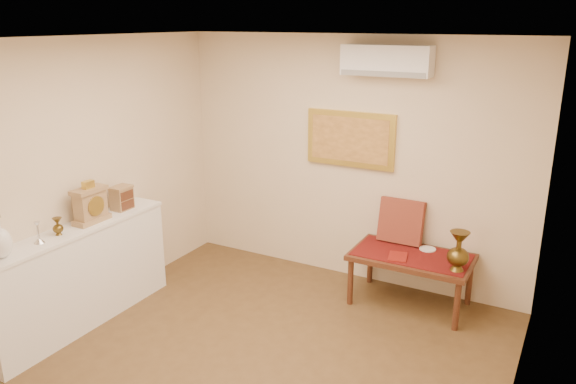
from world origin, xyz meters
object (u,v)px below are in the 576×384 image
Objects in this scene: display_ledge at (80,277)px; wooden_chest at (122,198)px; brass_urn_tall at (459,247)px; low_table at (411,261)px; mantel_clock at (91,205)px.

display_ledge is 0.88m from wooden_chest.
wooden_chest reaches higher than brass_urn_tall.
brass_urn_tall reaches higher than low_table.
display_ledge is at bearing -144.90° from low_table.
display_ledge is at bearing -94.36° from mantel_clock.
low_table is (-0.48, 0.16, -0.31)m from brass_urn_tall.
mantel_clock is at bearing -154.30° from brass_urn_tall.
brass_urn_tall reaches higher than display_ledge.
low_table is (2.66, 1.67, -0.67)m from mantel_clock.
brass_urn_tall is 0.23× the size of display_ledge.
wooden_chest reaches higher than low_table.
low_table is at bearing 161.89° from brass_urn_tall.
brass_urn_tall is 3.50m from mantel_clock.
mantel_clock reaches higher than display_ledge.
low_table is (2.67, 1.88, -0.01)m from display_ledge.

